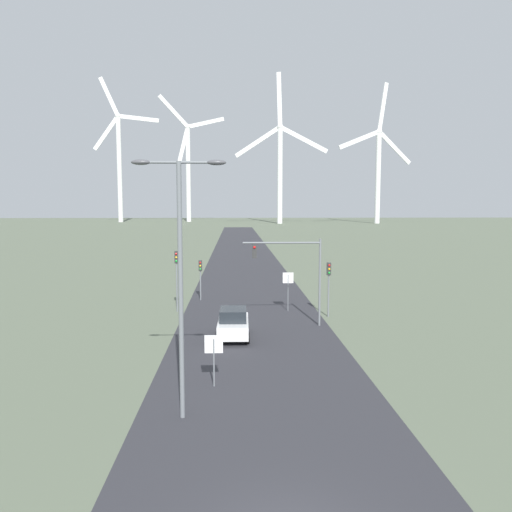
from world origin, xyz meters
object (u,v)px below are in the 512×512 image
(traffic_light_post_near_right, at_px, (329,277))
(wind_turbine_far_left, at_px, (119,158))
(wind_turbine_center, at_px, (280,162))
(traffic_light_post_near_left, at_px, (177,268))
(stop_sign_near, at_px, (214,351))
(stop_sign_far, at_px, (288,284))
(car_approaching, at_px, (233,323))
(streetlamp, at_px, (180,258))
(wind_turbine_left, at_px, (188,163))
(traffic_light_mast_overhead, at_px, (292,263))
(traffic_light_post_mid_left, at_px, (200,271))
(wind_turbine_right, at_px, (378,165))

(traffic_light_post_near_right, xyz_separation_m, wind_turbine_far_left, (-59.90, 200.82, 26.72))
(wind_turbine_center, bearing_deg, traffic_light_post_near_left, -97.61)
(stop_sign_near, relative_size, wind_turbine_far_left, 0.04)
(stop_sign_far, height_order, car_approaching, stop_sign_far)
(streetlamp, xyz_separation_m, wind_turbine_left, (-19.94, 221.52, 21.40))
(car_approaching, bearing_deg, stop_sign_far, 61.56)
(traffic_light_mast_overhead, bearing_deg, traffic_light_post_near_right, 41.58)
(traffic_light_post_near_left, distance_m, car_approaching, 9.07)
(traffic_light_post_near_left, relative_size, traffic_light_post_mid_left, 1.35)
(traffic_light_mast_overhead, distance_m, wind_turbine_right, 192.47)
(wind_turbine_left, bearing_deg, car_approaching, -84.08)
(stop_sign_near, height_order, traffic_light_post_mid_left, traffic_light_post_mid_left)
(streetlamp, distance_m, wind_turbine_right, 207.37)
(traffic_light_post_mid_left, xyz_separation_m, traffic_light_mast_overhead, (6.66, -9.28, 1.71))
(stop_sign_near, distance_m, wind_turbine_right, 204.49)
(streetlamp, distance_m, traffic_light_post_mid_left, 23.65)
(traffic_light_post_near_right, xyz_separation_m, traffic_light_post_mid_left, (-9.58, 6.69, -0.39))
(traffic_light_mast_overhead, distance_m, wind_turbine_left, 210.31)
(car_approaching, distance_m, wind_turbine_far_left, 214.97)
(wind_turbine_right, bearing_deg, traffic_light_mast_overhead, -107.65)
(streetlamp, relative_size, wind_turbine_center, 0.15)
(streetlamp, relative_size, traffic_light_post_near_right, 2.46)
(traffic_light_post_near_left, bearing_deg, stop_sign_near, -77.71)
(stop_sign_near, height_order, car_approaching, stop_sign_near)
(streetlamp, distance_m, traffic_light_post_near_left, 19.16)
(traffic_light_mast_overhead, distance_m, car_approaching, 5.85)
(streetlamp, xyz_separation_m, traffic_light_post_near_right, (8.67, 16.67, -3.21))
(traffic_light_mast_overhead, relative_size, car_approaching, 1.40)
(traffic_light_post_mid_left, bearing_deg, car_approaching, -77.14)
(stop_sign_near, distance_m, wind_turbine_center, 195.60)
(stop_sign_near, distance_m, traffic_light_post_near_right, 15.54)
(stop_sign_near, distance_m, car_approaching, 8.05)
(stop_sign_far, distance_m, wind_turbine_right, 188.23)
(wind_turbine_left, height_order, wind_turbine_center, wind_turbine_center)
(wind_turbine_far_left, height_order, wind_turbine_center, wind_turbine_far_left)
(traffic_light_post_mid_left, relative_size, traffic_light_mast_overhead, 0.58)
(stop_sign_near, height_order, wind_turbine_center, wind_turbine_center)
(traffic_light_post_near_left, bearing_deg, wind_turbine_center, 82.39)
(traffic_light_post_near_left, bearing_deg, traffic_light_mast_overhead, -30.31)
(car_approaching, relative_size, wind_turbine_far_left, 0.06)
(traffic_light_post_near_right, distance_m, car_approaching, 8.96)
(streetlamp, xyz_separation_m, stop_sign_far, (5.99, 18.75, -4.02))
(streetlamp, bearing_deg, wind_turbine_far_left, 103.25)
(wind_turbine_far_left, bearing_deg, stop_sign_far, -73.94)
(stop_sign_far, height_order, wind_turbine_right, wind_turbine_right)
(traffic_light_post_near_right, distance_m, traffic_light_post_mid_left, 11.69)
(stop_sign_far, distance_m, traffic_light_mast_overhead, 5.14)
(streetlamp, relative_size, wind_turbine_far_left, 0.15)
(traffic_light_post_near_right, bearing_deg, wind_turbine_right, 72.95)
(traffic_light_post_mid_left, distance_m, car_approaching, 12.61)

